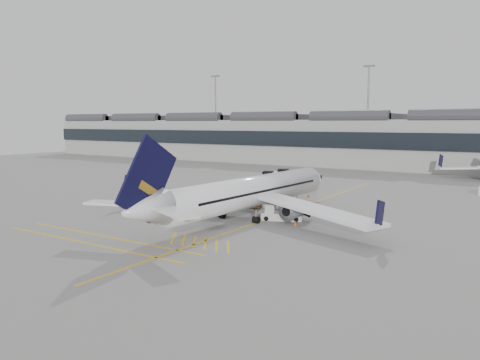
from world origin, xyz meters
The scene contains 17 objects.
ground centered at (0.00, 0.00, 0.00)m, with size 220.00×220.00×0.00m, color gray.
terminal centered at (0.00, 71.93, 6.14)m, with size 200.00×20.45×12.40m.
light_masts centered at (-1.67, 86.00, 14.49)m, with size 113.00×0.60×25.45m.
apron_markings centered at (10.00, 10.00, 0.01)m, with size 0.25×60.00×0.01m, color gold.
airliner_main centered at (8.01, 4.11, 2.77)m, with size 32.38×35.46×9.42m.
belt_loader centered at (11.48, 5.28, 0.63)m, with size 5.39×3.36×2.15m.
baggage_cart_a centered at (5.39, 9.81, 0.96)m, with size 1.88×1.62×1.79m.
baggage_cart_b centered at (4.33, 10.38, 1.05)m, with size 1.93×1.61×1.97m.
baggage_cart_c centered at (-2.49, 7.54, 1.08)m, with size 2.15×1.87×2.01m.
baggage_cart_d centered at (-8.01, 6.25, 0.94)m, with size 1.90×1.67×1.75m.
ramp_agent_a centered at (6.73, 8.28, 1.00)m, with size 0.73×0.48×1.99m, color orange.
ramp_agent_b centered at (2.63, 6.22, 0.97)m, with size 0.95×0.74×1.95m, color orange.
pushback_tug centered at (-7.10, 4.45, 0.61)m, with size 2.86×2.38×1.38m.
safety_cone_nose centered at (7.72, 20.64, 0.23)m, with size 0.33×0.33×0.46m, color #F24C0A.
safety_cone_engine centered at (13.94, 3.76, 0.23)m, with size 0.32×0.32×0.45m, color #F24C0A.
service_van_left centered at (-4.24, 36.16, 0.92)m, with size 4.45×3.39×2.05m.
service_van_mid centered at (-5.31, 32.42, 0.85)m, with size 2.94×4.11×1.91m.
Camera 1 is at (34.41, -38.52, 10.37)m, focal length 35.00 mm.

